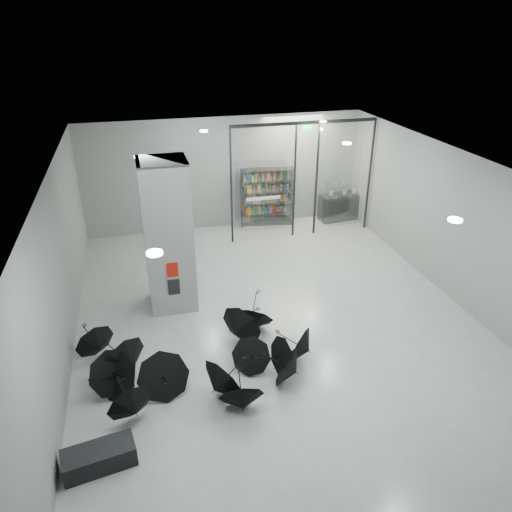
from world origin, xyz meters
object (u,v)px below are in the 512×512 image
object	(u,v)px
column	(168,236)
shop_counter	(341,207)
bookshelf	(266,197)
umbrella_cluster	(199,367)
bench	(99,458)

from	to	relation	value
column	shop_counter	world-z (taller)	column
bookshelf	umbrella_cluster	xyz separation A→B (m)	(-3.76, -7.99, -0.77)
shop_counter	umbrella_cluster	distance (m)	10.23
column	bookshelf	bearing A→B (deg)	50.09
shop_counter	umbrella_cluster	xyz separation A→B (m)	(-6.67, -7.75, -0.19)
bench	umbrella_cluster	xyz separation A→B (m)	(2.01, 1.81, 0.11)
bench	shop_counter	world-z (taller)	shop_counter
column	umbrella_cluster	bearing A→B (deg)	-86.25
umbrella_cluster	shop_counter	bearing A→B (deg)	49.30
bookshelf	column	bearing A→B (deg)	-120.11
shop_counter	umbrella_cluster	world-z (taller)	shop_counter
column	shop_counter	size ratio (longest dim) A/B	2.41
bookshelf	shop_counter	distance (m)	2.97
bookshelf	shop_counter	xyz separation A→B (m)	(2.91, -0.23, -0.57)
umbrella_cluster	column	bearing A→B (deg)	93.75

